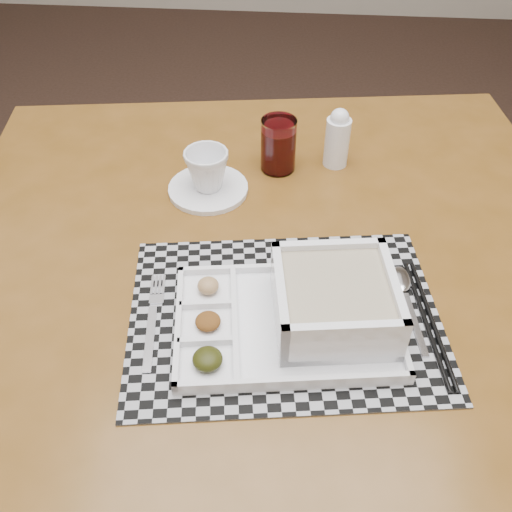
{
  "coord_description": "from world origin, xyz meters",
  "views": [
    {
      "loc": [
        0.82,
        -1.48,
        1.48
      ],
      "look_at": [
        0.77,
        -0.88,
        0.91
      ],
      "focal_mm": 40.0,
      "sensor_mm": 36.0,
      "label": 1
    }
  ],
  "objects_px": {
    "cup": "(207,170)",
    "creamer_bottle": "(337,138)",
    "juice_glass": "(278,147)",
    "serving_tray": "(318,309)",
    "dining_table": "(274,301)"
  },
  "relations": [
    {
      "from": "serving_tray",
      "to": "creamer_bottle",
      "type": "relative_size",
      "value": 2.87
    },
    {
      "from": "dining_table",
      "to": "cup",
      "type": "distance_m",
      "value": 0.27
    },
    {
      "from": "serving_tray",
      "to": "creamer_bottle",
      "type": "height_order",
      "value": "creamer_bottle"
    },
    {
      "from": "juice_glass",
      "to": "creamer_bottle",
      "type": "bearing_deg",
      "value": 12.54
    },
    {
      "from": "serving_tray",
      "to": "juice_glass",
      "type": "distance_m",
      "value": 0.4
    },
    {
      "from": "cup",
      "to": "creamer_bottle",
      "type": "xyz_separation_m",
      "value": [
        0.24,
        0.11,
        0.01
      ]
    },
    {
      "from": "cup",
      "to": "juice_glass",
      "type": "distance_m",
      "value": 0.15
    },
    {
      "from": "creamer_bottle",
      "to": "serving_tray",
      "type": "bearing_deg",
      "value": -94.58
    },
    {
      "from": "cup",
      "to": "juice_glass",
      "type": "xyz_separation_m",
      "value": [
        0.13,
        0.09,
        0.0
      ]
    },
    {
      "from": "cup",
      "to": "creamer_bottle",
      "type": "distance_m",
      "value": 0.26
    },
    {
      "from": "dining_table",
      "to": "creamer_bottle",
      "type": "distance_m",
      "value": 0.35
    },
    {
      "from": "dining_table",
      "to": "juice_glass",
      "type": "relative_size",
      "value": 11.76
    },
    {
      "from": "serving_tray",
      "to": "juice_glass",
      "type": "relative_size",
      "value": 3.27
    },
    {
      "from": "serving_tray",
      "to": "juice_glass",
      "type": "height_order",
      "value": "juice_glass"
    },
    {
      "from": "dining_table",
      "to": "juice_glass",
      "type": "distance_m",
      "value": 0.31
    }
  ]
}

